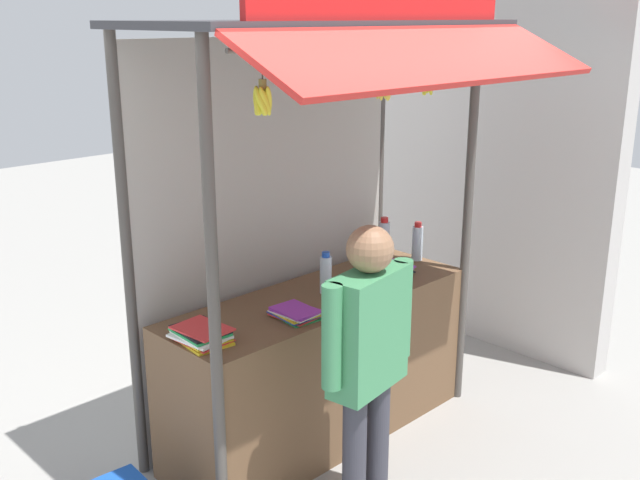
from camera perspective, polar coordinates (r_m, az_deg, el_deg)
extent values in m
plane|color=gray|center=(4.90, 0.00, -14.61)|extent=(20.00, 20.00, 0.00)
cube|color=brown|center=(4.67, 0.00, -9.68)|extent=(2.05, 0.67, 0.94)
cylinder|color=#4C4742|center=(3.51, -8.18, -5.20)|extent=(0.06, 0.06, 2.50)
cylinder|color=#4C4742|center=(4.93, 11.28, 1.17)|extent=(0.06, 0.06, 2.50)
cylinder|color=#4C4742|center=(4.12, -14.57, -2.21)|extent=(0.06, 0.06, 2.50)
cylinder|color=#4C4742|center=(5.38, 4.55, 2.76)|extent=(0.06, 0.06, 2.50)
cube|color=#B7B2A8|center=(4.69, -3.72, 0.32)|extent=(2.01, 0.04, 2.45)
cube|color=#3F3F44|center=(4.14, 0.50, 16.34)|extent=(2.25, 0.97, 0.04)
cube|color=red|center=(3.66, 8.88, 13.94)|extent=(2.21, 0.51, 0.26)
cylinder|color=#59544C|center=(3.88, 4.64, 14.78)|extent=(1.95, 0.02, 0.02)
cylinder|color=silver|center=(5.16, 4.95, 0.03)|extent=(0.08, 0.08, 0.25)
cylinder|color=red|center=(5.12, 5.00, 1.57)|extent=(0.05, 0.05, 0.03)
cylinder|color=silver|center=(5.12, 7.52, -0.26)|extent=(0.08, 0.08, 0.24)
cylinder|color=red|center=(5.09, 7.58, 1.19)|extent=(0.05, 0.05, 0.03)
cylinder|color=silver|center=(4.48, 0.45, -2.71)|extent=(0.07, 0.07, 0.23)
cylinder|color=blue|center=(4.44, 0.45, -1.13)|extent=(0.05, 0.05, 0.03)
cube|color=yellow|center=(3.91, -9.01, -7.66)|extent=(0.24, 0.31, 0.01)
cube|color=red|center=(3.91, -9.09, -7.54)|extent=(0.23, 0.30, 0.01)
cube|color=yellow|center=(3.91, -9.11, -7.38)|extent=(0.24, 0.30, 0.01)
cube|color=white|center=(3.90, -9.26, -7.34)|extent=(0.24, 0.31, 0.01)
cube|color=white|center=(3.89, -9.14, -7.18)|extent=(0.23, 0.30, 0.01)
cube|color=green|center=(3.89, -9.23, -7.00)|extent=(0.23, 0.30, 0.01)
cube|color=black|center=(3.89, -9.22, -6.81)|extent=(0.23, 0.30, 0.01)
cube|color=red|center=(3.88, -9.08, -6.76)|extent=(0.24, 0.30, 0.01)
cube|color=green|center=(4.88, 5.39, -2.51)|extent=(0.23, 0.26, 0.01)
cube|color=yellow|center=(4.88, 5.36, -2.42)|extent=(0.23, 0.26, 0.01)
cube|color=black|center=(4.87, 5.47, -2.38)|extent=(0.24, 0.26, 0.01)
cube|color=purple|center=(4.87, 5.40, -2.23)|extent=(0.24, 0.27, 0.01)
cube|color=blue|center=(4.87, 5.47, -2.06)|extent=(0.24, 0.27, 0.01)
cube|color=purple|center=(4.86, 5.51, -1.98)|extent=(0.23, 0.26, 0.01)
cube|color=green|center=(4.16, -1.85, -5.92)|extent=(0.21, 0.27, 0.01)
cube|color=red|center=(4.16, -1.95, -5.82)|extent=(0.21, 0.26, 0.01)
cube|color=blue|center=(4.16, -2.08, -5.74)|extent=(0.20, 0.26, 0.01)
cube|color=yellow|center=(4.15, -2.03, -5.66)|extent=(0.21, 0.27, 0.01)
cube|color=white|center=(4.15, -1.93, -5.57)|extent=(0.20, 0.26, 0.01)
cube|color=purple|center=(4.15, -1.86, -5.45)|extent=(0.21, 0.26, 0.01)
cube|color=purple|center=(4.14, -1.93, -5.40)|extent=(0.20, 0.26, 0.01)
cube|color=blue|center=(4.54, 4.11, -3.95)|extent=(0.20, 0.28, 0.01)
cube|color=red|center=(4.53, 4.01, -3.87)|extent=(0.19, 0.28, 0.01)
cube|color=black|center=(4.54, 4.07, -3.69)|extent=(0.21, 0.29, 0.01)
cube|color=orange|center=(4.53, 3.96, -3.62)|extent=(0.21, 0.29, 0.01)
cube|color=blue|center=(4.54, 4.05, -3.47)|extent=(0.20, 0.28, 0.01)
cube|color=white|center=(4.53, 4.17, -3.39)|extent=(0.20, 0.28, 0.01)
cylinder|color=#332D23|center=(4.20, 8.37, 13.91)|extent=(0.01, 0.01, 0.10)
cylinder|color=olive|center=(4.20, 8.33, 12.95)|extent=(0.04, 0.04, 0.04)
ellipsoid|color=yellow|center=(4.23, 8.54, 11.95)|extent=(0.04, 0.08, 0.14)
ellipsoid|color=yellow|center=(4.22, 8.16, 11.91)|extent=(0.06, 0.04, 0.14)
ellipsoid|color=yellow|center=(4.20, 8.05, 11.91)|extent=(0.05, 0.06, 0.14)
ellipsoid|color=yellow|center=(4.18, 8.32, 11.91)|extent=(0.06, 0.06, 0.14)
ellipsoid|color=yellow|center=(4.20, 8.51, 11.89)|extent=(0.06, 0.04, 0.14)
cylinder|color=#332D23|center=(3.33, -4.49, 13.22)|extent=(0.01, 0.01, 0.11)
cylinder|color=olive|center=(3.34, -4.46, 11.93)|extent=(0.04, 0.04, 0.04)
ellipsoid|color=yellow|center=(3.35, -4.24, 10.64)|extent=(0.03, 0.06, 0.14)
ellipsoid|color=yellow|center=(3.36, -4.43, 10.67)|extent=(0.06, 0.06, 0.14)
ellipsoid|color=yellow|center=(3.36, -4.75, 10.68)|extent=(0.08, 0.05, 0.14)
ellipsoid|color=yellow|center=(3.34, -4.88, 10.67)|extent=(0.06, 0.08, 0.14)
ellipsoid|color=yellow|center=(3.32, -4.58, 10.63)|extent=(0.06, 0.08, 0.14)
ellipsoid|color=yellow|center=(3.33, -4.26, 10.63)|extent=(0.08, 0.05, 0.14)
ellipsoid|color=yellow|center=(3.34, -4.02, 10.68)|extent=(0.07, 0.07, 0.14)
cylinder|color=#332D23|center=(3.92, 5.07, 13.90)|extent=(0.01, 0.01, 0.09)
cylinder|color=olive|center=(3.92, 5.04, 12.94)|extent=(0.04, 0.04, 0.04)
ellipsoid|color=yellow|center=(3.94, 5.31, 11.79)|extent=(0.04, 0.08, 0.15)
ellipsoid|color=yellow|center=(3.95, 4.80, 11.81)|extent=(0.09, 0.05, 0.16)
ellipsoid|color=yellow|center=(3.92, 4.70, 11.75)|extent=(0.06, 0.07, 0.16)
ellipsoid|color=yellow|center=(3.91, 5.00, 11.71)|extent=(0.06, 0.06, 0.16)
ellipsoid|color=yellow|center=(3.92, 5.26, 11.72)|extent=(0.07, 0.05, 0.16)
cylinder|color=#383842|center=(3.94, 2.66, -16.60)|extent=(0.12, 0.12, 0.77)
cylinder|color=#383842|center=(4.05, 4.43, -15.61)|extent=(0.12, 0.12, 0.77)
cube|color=#3F8C59|center=(3.66, 3.76, -6.99)|extent=(0.48, 0.26, 0.61)
cylinder|color=#3F8C59|center=(3.47, 0.92, -7.52)|extent=(0.10, 0.10, 0.52)
cylinder|color=#3F8C59|center=(3.83, 6.34, -5.25)|extent=(0.10, 0.10, 0.52)
sphere|color=#936B4C|center=(3.52, 3.89, -0.70)|extent=(0.23, 0.23, 0.23)
cube|color=beige|center=(6.01, 12.01, 7.88)|extent=(0.20, 2.40, 3.31)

